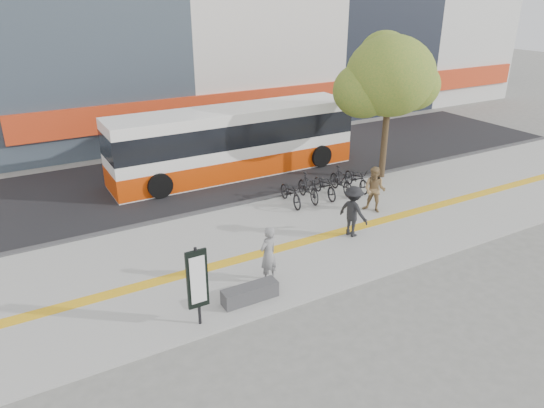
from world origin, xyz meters
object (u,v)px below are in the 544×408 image
street_tree (388,78)px  pedestrian_tan (375,190)px  bus (235,143)px  seated_woman (268,254)px  pedestrian_dark (353,211)px  bench (250,293)px  signboard (197,280)px

street_tree → pedestrian_tan: (-2.87, -2.98, -3.54)m
bus → pedestrian_tan: (2.68, -6.66, -0.52)m
seated_woman → pedestrian_tan: pedestrian_tan is taller
street_tree → pedestrian_dark: street_tree is taller
bus → street_tree: bearing=-33.5°
pedestrian_tan → pedestrian_dark: pedestrian_dark is taller
bus → pedestrian_dark: size_ratio=6.32×
bus → pedestrian_dark: 7.93m
seated_woman → bench: bearing=15.0°
pedestrian_tan → signboard: bearing=-99.7°
bus → seated_woman: 9.65m
pedestrian_tan → bench: bearing=-97.4°
signboard → seated_woman: bearing=20.6°
bus → seated_woman: (-3.30, -9.05, -0.54)m
signboard → pedestrian_dark: signboard is taller
bench → bus: bus is taller
bus → pedestrian_dark: (0.70, -7.89, -0.51)m
seated_woman → street_tree: bearing=-168.4°
street_tree → bus: street_tree is taller
bench → pedestrian_tan: pedestrian_tan is taller
pedestrian_tan → bus: bearing=170.7°
signboard → pedestrian_tan: signboard is taller
bench → street_tree: 12.23m
bench → street_tree: size_ratio=0.25×
bench → signboard: (-1.60, -0.31, 1.06)m
street_tree → pedestrian_dark: (-4.85, -4.21, -3.53)m
bench → seated_woman: 1.31m
signboard → street_tree: 13.40m
bench → signboard: size_ratio=0.73×
street_tree → pedestrian_dark: size_ratio=3.48×
bench → street_tree: bearing=31.6°
street_tree → seated_woman: (-8.84, -5.37, -3.57)m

